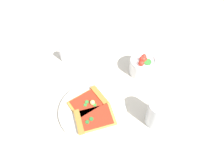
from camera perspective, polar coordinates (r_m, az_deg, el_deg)
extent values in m
plane|color=beige|center=(0.85, -3.42, -4.15)|extent=(2.40, 2.40, 0.00)
cylinder|color=silver|center=(0.82, -5.11, -6.89)|extent=(0.25, 0.25, 0.01)
cube|color=gold|center=(0.79, -4.45, -8.93)|extent=(0.16, 0.13, 0.01)
cube|color=#B77A33|center=(0.78, -8.70, -9.82)|extent=(0.05, 0.10, 0.02)
cube|color=#B22D19|center=(0.78, -4.47, -8.74)|extent=(0.14, 0.12, 0.00)
cylinder|color=#2D722D|center=(0.77, -6.54, -9.91)|extent=(0.01, 0.01, 0.00)
cylinder|color=#2D722D|center=(0.78, -5.47, -9.13)|extent=(0.02, 0.02, 0.00)
cube|color=gold|center=(0.82, -6.35, -4.95)|extent=(0.16, 0.15, 0.01)
cube|color=#B77A33|center=(0.83, -3.14, -2.97)|extent=(0.07, 0.09, 0.01)
cube|color=#B22D19|center=(0.82, -6.38, -4.74)|extent=(0.14, 0.13, 0.00)
sphere|color=#EAD172|center=(0.81, -5.20, -4.86)|extent=(0.02, 0.02, 0.02)
cylinder|color=#388433|center=(0.81, -7.06, -5.51)|extent=(0.01, 0.01, 0.00)
cylinder|color=#388433|center=(0.80, -4.57, -5.50)|extent=(0.01, 0.01, 0.00)
cylinder|color=#388433|center=(0.81, -6.64, -4.73)|extent=(0.01, 0.01, 0.00)
cylinder|color=white|center=(0.92, 7.98, 4.66)|extent=(0.11, 0.11, 0.07)
torus|color=white|center=(0.89, 8.25, 6.24)|extent=(0.11, 0.11, 0.01)
sphere|color=red|center=(0.89, 8.18, 6.47)|extent=(0.03, 0.03, 0.03)
sphere|color=red|center=(0.90, 8.47, 7.20)|extent=(0.02, 0.02, 0.02)
sphere|color=red|center=(0.89, 8.61, 6.53)|extent=(0.02, 0.02, 0.02)
sphere|color=red|center=(0.87, 7.65, 5.41)|extent=(0.02, 0.02, 0.02)
sphere|color=red|center=(0.88, 7.81, 6.51)|extent=(0.02, 0.02, 0.02)
cylinder|color=#388433|center=(0.88, 9.33, 5.76)|extent=(0.04, 0.04, 0.01)
cylinder|color=silver|center=(0.77, 11.95, -7.47)|extent=(0.08, 0.08, 0.11)
cylinder|color=black|center=(0.77, 11.88, -7.70)|extent=(0.07, 0.07, 0.09)
cylinder|color=silver|center=(0.98, -12.59, 7.52)|extent=(0.03, 0.03, 0.06)
cone|color=silver|center=(0.96, -12.98, 9.09)|extent=(0.03, 0.03, 0.01)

